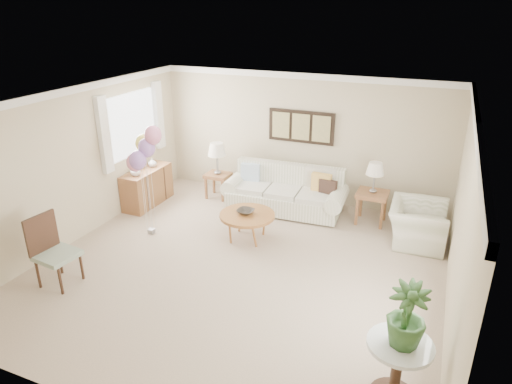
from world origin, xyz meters
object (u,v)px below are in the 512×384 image
at_px(armchair, 417,224).
at_px(balloon_cluster, 143,150).
at_px(accent_chair, 52,249).
at_px(sofa, 286,194).
at_px(coffee_table, 247,216).

relative_size(armchair, balloon_cluster, 0.53).
xyz_separation_m(armchair, accent_chair, (-4.77, -3.34, 0.21)).
bearing_deg(sofa, accent_chair, -121.27).
bearing_deg(sofa, balloon_cluster, -134.68).
bearing_deg(coffee_table, accent_chair, -131.57).
xyz_separation_m(coffee_table, balloon_cluster, (-1.67, -0.49, 1.12)).
distance_m(armchair, balloon_cluster, 4.80).
xyz_separation_m(sofa, accent_chair, (-2.26, -3.72, 0.20)).
height_order(sofa, balloon_cluster, balloon_cluster).
height_order(armchair, accent_chair, accent_chair).
bearing_deg(balloon_cluster, sofa, 45.32).
distance_m(sofa, accent_chair, 4.35).
height_order(coffee_table, accent_chair, accent_chair).
relative_size(coffee_table, armchair, 0.90).
distance_m(sofa, coffee_table, 1.42).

